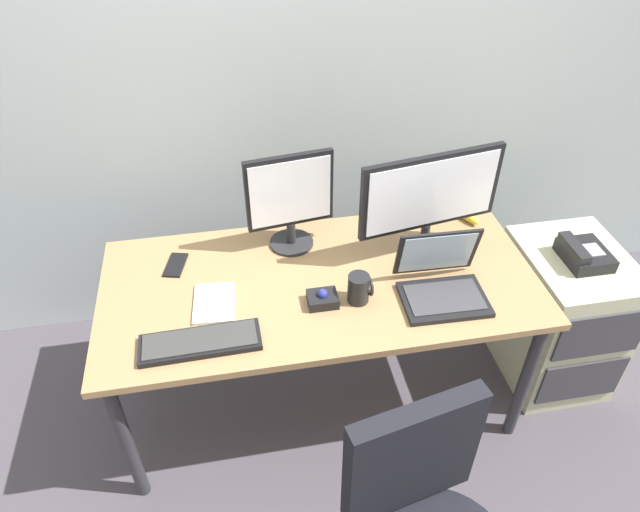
% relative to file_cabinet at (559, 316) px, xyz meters
% --- Properties ---
extents(ground_plane, '(8.00, 8.00, 0.00)m').
position_rel_file_cabinet_xyz_m(ground_plane, '(-1.09, 0.02, -0.34)').
color(ground_plane, '#48434B').
extents(back_wall, '(6.00, 0.10, 2.80)m').
position_rel_file_cabinet_xyz_m(back_wall, '(-1.09, 0.76, 1.06)').
color(back_wall, '#AFBEBF').
rests_on(back_wall, ground).
extents(desk, '(1.67, 0.79, 0.71)m').
position_rel_file_cabinet_xyz_m(desk, '(-1.09, 0.02, 0.30)').
color(desk, '#9E794F').
rests_on(desk, ground).
extents(file_cabinet, '(0.42, 0.53, 0.67)m').
position_rel_file_cabinet_xyz_m(file_cabinet, '(0.00, 0.00, 0.00)').
color(file_cabinet, beige).
rests_on(file_cabinet, ground).
extents(desk_phone, '(0.17, 0.20, 0.09)m').
position_rel_file_cabinet_xyz_m(desk_phone, '(-0.01, -0.02, 0.37)').
color(desk_phone, black).
rests_on(desk_phone, file_cabinet).
extents(monitor_main, '(0.57, 0.18, 0.44)m').
position_rel_file_cabinet_xyz_m(monitor_main, '(-0.65, 0.12, 0.63)').
color(monitor_main, '#262628').
rests_on(monitor_main, desk).
extents(monitor_side, '(0.35, 0.18, 0.41)m').
position_rel_file_cabinet_xyz_m(monitor_side, '(-1.17, 0.26, 0.60)').
color(monitor_side, '#262628').
rests_on(monitor_side, desk).
extents(keyboard, '(0.41, 0.14, 0.03)m').
position_rel_file_cabinet_xyz_m(keyboard, '(-1.55, -0.23, 0.38)').
color(keyboard, black).
rests_on(keyboard, desk).
extents(laptop, '(0.32, 0.29, 0.24)m').
position_rel_file_cabinet_xyz_m(laptop, '(-0.66, -0.13, 0.42)').
color(laptop, black).
rests_on(laptop, desk).
extents(trackball_mouse, '(0.11, 0.09, 0.07)m').
position_rel_file_cabinet_xyz_m(trackball_mouse, '(-1.10, -0.11, 0.39)').
color(trackball_mouse, black).
rests_on(trackball_mouse, desk).
extents(coffee_mug, '(0.09, 0.08, 0.11)m').
position_rel_file_cabinet_xyz_m(coffee_mug, '(-0.97, -0.11, 0.43)').
color(coffee_mug, black).
rests_on(coffee_mug, desk).
extents(paper_notepad, '(0.16, 0.22, 0.01)m').
position_rel_file_cabinet_xyz_m(paper_notepad, '(-1.50, -0.04, 0.38)').
color(paper_notepad, white).
rests_on(paper_notepad, desk).
extents(cell_phone, '(0.10, 0.15, 0.01)m').
position_rel_file_cabinet_xyz_m(cell_phone, '(-1.64, 0.21, 0.38)').
color(cell_phone, black).
rests_on(cell_phone, desk).
extents(banana, '(0.11, 0.19, 0.04)m').
position_rel_file_cabinet_xyz_m(banana, '(-0.40, 0.32, 0.39)').
color(banana, yellow).
rests_on(banana, desk).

